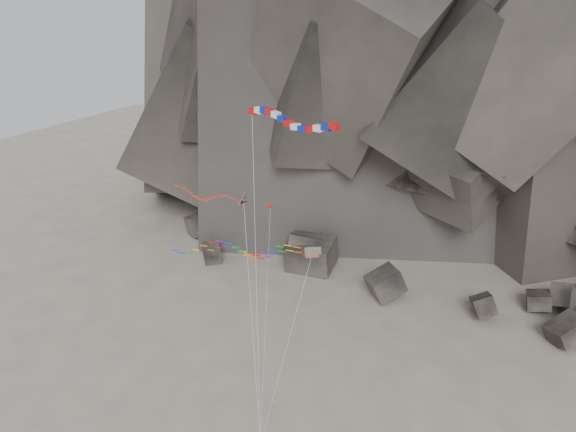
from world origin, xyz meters
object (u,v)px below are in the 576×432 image
at_px(parafoil_kite, 236,249).
at_px(pennant_kite, 268,267).
at_px(delta_kite, 205,194).
at_px(banner_kite, 289,122).

height_order(parafoil_kite, pennant_kite, pennant_kite).
bearing_deg(pennant_kite, delta_kite, 166.88).
relative_size(delta_kite, pennant_kite, 1.04).
xyz_separation_m(delta_kite, banner_kite, (10.19, -1.91, 8.55)).
relative_size(banner_kite, parafoil_kite, 1.64).
height_order(delta_kite, parafoil_kite, delta_kite).
relative_size(delta_kite, banner_kite, 0.74).
bearing_deg(pennant_kite, parafoil_kite, -178.15).
bearing_deg(parafoil_kite, delta_kite, 137.68).
bearing_deg(banner_kite, delta_kite, -170.13).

